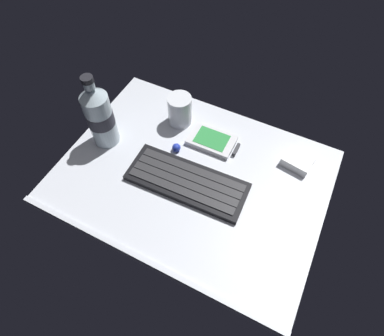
% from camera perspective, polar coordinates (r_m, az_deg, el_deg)
% --- Properties ---
extents(ground_plane, '(0.64, 0.48, 0.03)m').
position_cam_1_polar(ground_plane, '(0.80, -0.07, -1.73)').
color(ground_plane, silver).
extents(keyboard, '(0.29, 0.12, 0.02)m').
position_cam_1_polar(keyboard, '(0.77, -0.92, -2.38)').
color(keyboard, black).
rests_on(keyboard, ground_plane).
extents(handheld_device, '(0.13, 0.08, 0.02)m').
position_cam_1_polar(handheld_device, '(0.84, 3.92, 4.76)').
color(handheld_device, silver).
rests_on(handheld_device, ground_plane).
extents(juice_cup, '(0.06, 0.06, 0.09)m').
position_cam_1_polar(juice_cup, '(0.87, -2.16, 10.10)').
color(juice_cup, silver).
rests_on(juice_cup, ground_plane).
extents(water_bottle, '(0.07, 0.07, 0.21)m').
position_cam_1_polar(water_bottle, '(0.82, -15.96, 9.12)').
color(water_bottle, silver).
rests_on(water_bottle, ground_plane).
extents(charger_block, '(0.08, 0.07, 0.02)m').
position_cam_1_polar(charger_block, '(0.84, 18.26, 1.18)').
color(charger_block, white).
rests_on(charger_block, ground_plane).
extents(trackball_mouse, '(0.02, 0.02, 0.02)m').
position_cam_1_polar(trackball_mouse, '(0.82, -2.80, 3.65)').
color(trackball_mouse, '#2338B2').
rests_on(trackball_mouse, ground_plane).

